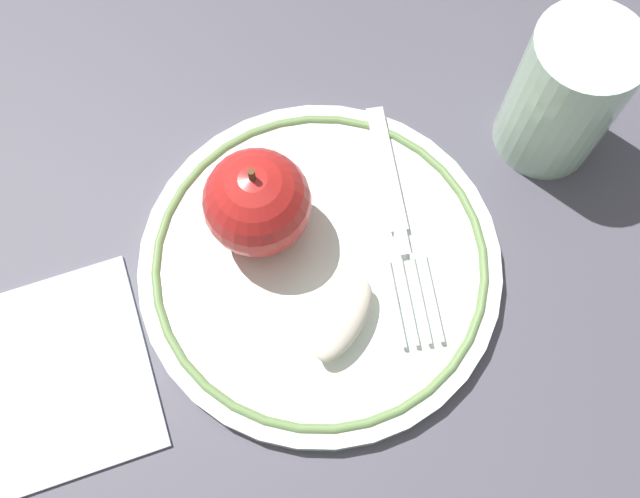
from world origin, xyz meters
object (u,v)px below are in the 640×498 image
object	(u,v)px
apple_red_whole	(255,204)
apple_slice_front	(344,319)
plate	(320,264)
napkin_folded	(56,375)
drinking_glass	(565,95)
fork	(396,212)

from	to	relation	value
apple_red_whole	apple_slice_front	world-z (taller)	apple_red_whole
apple_slice_front	apple_red_whole	bearing A→B (deg)	-111.01
plate	apple_slice_front	world-z (taller)	apple_slice_front
napkin_folded	drinking_glass	bearing A→B (deg)	169.83
drinking_glass	napkin_folded	world-z (taller)	drinking_glass
apple_slice_front	drinking_glass	bearing A→B (deg)	163.80
apple_slice_front	napkin_folded	bearing A→B (deg)	-51.19
plate	apple_slice_front	bearing A→B (deg)	71.14
apple_red_whole	napkin_folded	bearing A→B (deg)	-0.67
fork	napkin_folded	size ratio (longest dim) A/B	1.22
fork	drinking_glass	world-z (taller)	drinking_glass
apple_red_whole	napkin_folded	size ratio (longest dim) A/B	0.59
napkin_folded	apple_slice_front	bearing A→B (deg)	151.40
napkin_folded	plate	bearing A→B (deg)	165.41
plate	drinking_glass	bearing A→B (deg)	174.07
plate	fork	distance (m)	0.06
drinking_glass	plate	bearing A→B (deg)	-5.93
plate	fork	world-z (taller)	fork
apple_red_whole	fork	bearing A→B (deg)	147.51
drinking_glass	napkin_folded	xyz separation A→B (m)	(0.36, -0.07, -0.05)
drinking_glass	apple_red_whole	bearing A→B (deg)	-17.19
plate	apple_red_whole	size ratio (longest dim) A/B	3.12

